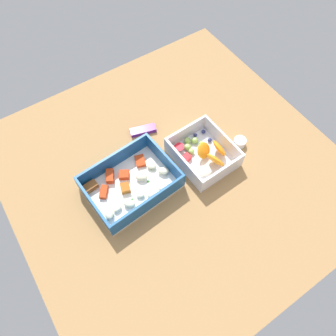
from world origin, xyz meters
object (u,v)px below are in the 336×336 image
(pasta_container, at_px, (131,184))
(fruit_bowl, at_px, (204,154))
(paper_cup_liner, at_px, (240,142))
(candy_bar, at_px, (143,130))

(pasta_container, relative_size, fruit_bowl, 1.39)
(fruit_bowl, xyz_separation_m, paper_cup_liner, (0.11, -0.02, -0.01))
(paper_cup_liner, bearing_deg, candy_bar, 137.22)
(fruit_bowl, distance_m, candy_bar, 0.18)
(fruit_bowl, bearing_deg, paper_cup_liner, -10.40)
(pasta_container, height_order, paper_cup_liner, pasta_container)
(pasta_container, bearing_deg, paper_cup_liner, -13.31)
(fruit_bowl, relative_size, candy_bar, 2.27)
(candy_bar, bearing_deg, pasta_container, -131.15)
(paper_cup_liner, bearing_deg, fruit_bowl, 169.60)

